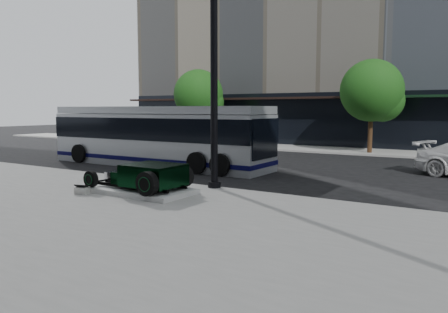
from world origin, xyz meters
The scene contains 8 objects.
ground centered at (0.00, 0.00, 0.00)m, with size 120.00×120.00×0.00m, color black.
sidewalk_far centered at (0.00, 14.00, 0.06)m, with size 70.00×4.00×0.12m, color gray.
street_trees centered at (1.15, 13.07, 3.77)m, with size 29.80×3.80×5.70m.
display_plinth centered at (-1.92, -4.25, 0.20)m, with size 3.40×1.80×0.15m, color silver.
hot_rod centered at (-1.59, -4.25, 0.70)m, with size 3.22×2.00×0.81m.
info_plaque centered at (-3.37, -5.40, 0.24)m, with size 0.47×0.40×0.31m.
lamppost centered at (-0.45, -2.20, 3.88)m, with size 0.45×0.45×8.14m.
transit_bus centered at (-6.63, 1.96, 1.49)m, with size 12.12×2.88×2.92m.
Camera 1 is at (7.74, -14.52, 2.81)m, focal length 35.00 mm.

